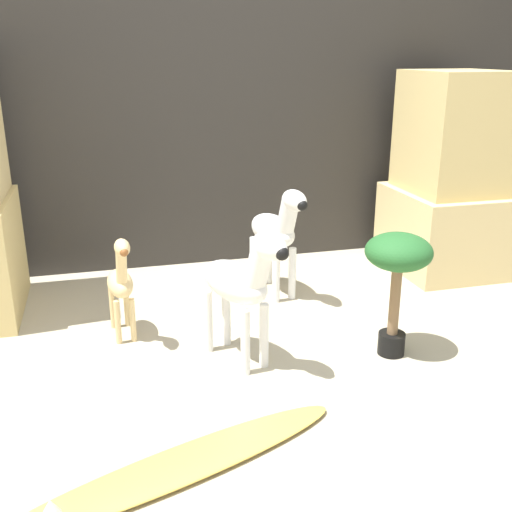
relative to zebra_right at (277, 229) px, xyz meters
name	(u,v)px	position (x,y,z in m)	size (l,w,h in m)	color
ground_plane	(289,402)	(-0.26, -1.05, -0.38)	(14.00, 14.00, 0.00)	#B2A88E
wall_back	(204,85)	(-0.26, 0.68, 0.72)	(6.40, 0.08, 2.20)	#2D2B28
rock_pillar_right	(449,183)	(1.12, 0.16, 0.16)	(0.60, 0.69, 1.19)	#DBC184
zebra_right	(277,229)	(0.00, 0.00, 0.00)	(0.25, 0.52, 0.63)	white
zebra_left	(242,281)	(-0.36, -0.70, 0.00)	(0.33, 0.51, 0.63)	white
giraffe_figurine	(121,281)	(-0.85, -0.32, -0.09)	(0.14, 0.38, 0.53)	#E0C184
potted_palm_front	(398,263)	(0.30, -0.79, 0.05)	(0.29, 0.29, 0.56)	black
surfboard	(180,465)	(-0.72, -1.34, -0.36)	(1.20, 0.57, 0.08)	gold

